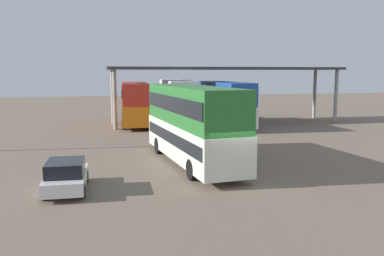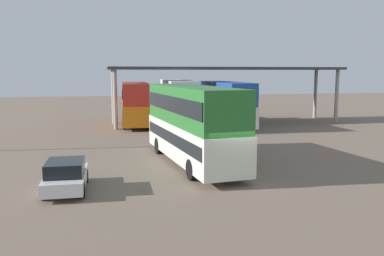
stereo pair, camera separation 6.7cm
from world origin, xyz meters
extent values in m
plane|color=#716050|center=(0.00, 0.00, 0.00)|extent=(140.00, 140.00, 0.00)
cube|color=silver|center=(-0.91, 4.36, 1.30)|extent=(3.74, 10.83, 1.90)
cube|color=#266E2A|center=(-0.91, 4.36, 3.28)|extent=(3.64, 10.61, 2.06)
cube|color=black|center=(-0.91, 4.36, 1.53)|extent=(3.73, 10.42, 0.65)
cube|color=black|center=(-0.91, 4.36, 3.38)|extent=(3.73, 10.42, 0.82)
cube|color=black|center=(-1.54, 9.57, 1.58)|extent=(2.11, 0.35, 1.14)
cube|color=orange|center=(-1.54, 9.57, 2.50)|extent=(1.74, 0.29, 0.36)
cylinder|color=black|center=(-2.42, 7.49, 0.50)|extent=(0.40, 1.03, 1.00)
cylinder|color=black|center=(-0.19, 7.76, 0.50)|extent=(0.40, 1.03, 1.00)
cylinder|color=black|center=(-1.63, 0.96, 0.50)|extent=(0.40, 1.03, 1.00)
cylinder|color=black|center=(0.60, 1.23, 0.50)|extent=(0.40, 1.03, 1.00)
cube|color=silver|center=(-7.27, 0.36, 0.49)|extent=(1.67, 3.73, 0.55)
cube|color=black|center=(-7.27, 0.17, 1.06)|extent=(1.52, 2.05, 0.58)
cylinder|color=black|center=(-8.00, 1.52, 0.30)|extent=(0.20, 0.60, 0.60)
cylinder|color=black|center=(-6.52, 1.51, 0.30)|extent=(0.20, 0.60, 0.60)
cylinder|color=black|center=(-8.02, -0.79, 0.30)|extent=(0.20, 0.60, 0.60)
cylinder|color=black|center=(-6.53, -0.80, 0.30)|extent=(0.20, 0.60, 0.60)
cube|color=orange|center=(-2.92, 21.80, 1.24)|extent=(2.76, 10.08, 1.77)
cube|color=red|center=(-2.92, 21.80, 3.08)|extent=(2.68, 9.88, 1.92)
cube|color=black|center=(-2.92, 21.80, 1.45)|extent=(2.79, 9.69, 0.60)
cube|color=black|center=(-2.92, 21.80, 3.18)|extent=(2.79, 9.69, 0.77)
cube|color=black|center=(-2.76, 26.75, 1.50)|extent=(2.08, 0.17, 1.06)
cube|color=orange|center=(-2.76, 26.75, 2.35)|extent=(1.71, 0.14, 0.36)
cylinder|color=black|center=(-3.92, 24.93, 0.50)|extent=(0.31, 1.01, 1.00)
cylinder|color=black|center=(-1.72, 24.86, 0.50)|extent=(0.31, 1.01, 1.00)
cylinder|color=black|center=(-4.12, 18.73, 0.50)|extent=(0.31, 1.01, 1.00)
cylinder|color=black|center=(-1.92, 18.66, 0.50)|extent=(0.31, 1.01, 1.00)
cube|color=navy|center=(1.12, 21.10, 1.30)|extent=(2.83, 10.52, 1.89)
cube|color=white|center=(1.12, 21.10, 3.27)|extent=(2.75, 10.31, 2.05)
cube|color=black|center=(1.12, 21.10, 1.52)|extent=(2.86, 10.10, 0.64)
cube|color=black|center=(1.12, 21.10, 3.37)|extent=(2.86, 10.10, 0.82)
cube|color=black|center=(1.29, 26.27, 1.58)|extent=(2.11, 0.17, 1.13)
cube|color=orange|center=(1.29, 26.27, 2.49)|extent=(1.74, 0.14, 0.36)
cylinder|color=black|center=(0.10, 24.37, 0.50)|extent=(0.31, 1.01, 1.00)
cylinder|color=black|center=(2.34, 24.30, 0.50)|extent=(0.31, 1.01, 1.00)
cylinder|color=black|center=(-0.11, 17.90, 0.50)|extent=(0.31, 1.01, 1.00)
cylinder|color=black|center=(2.13, 17.83, 0.50)|extent=(0.31, 1.01, 1.00)
cube|color=white|center=(5.34, 19.35, 1.26)|extent=(2.77, 10.99, 1.82)
cube|color=#1E4BA5|center=(5.34, 19.35, 3.16)|extent=(2.70, 10.77, 1.97)
cube|color=black|center=(5.34, 19.35, 1.48)|extent=(2.80, 10.56, 0.62)
cube|color=black|center=(5.34, 19.35, 3.26)|extent=(2.80, 10.56, 0.79)
cube|color=black|center=(5.16, 24.75, 1.53)|extent=(2.05, 0.17, 1.09)
cube|color=orange|center=(5.16, 24.75, 2.41)|extent=(1.69, 0.14, 0.36)
cylinder|color=black|center=(4.14, 22.70, 0.50)|extent=(0.31, 1.01, 1.00)
cylinder|color=black|center=(6.31, 22.77, 0.50)|extent=(0.31, 1.01, 1.00)
cylinder|color=black|center=(4.37, 15.93, 0.50)|extent=(0.31, 1.01, 1.00)
cylinder|color=black|center=(6.54, 16.01, 0.50)|extent=(0.31, 1.01, 1.00)
cube|color=#33353A|center=(6.08, 21.27, 5.42)|extent=(23.33, 5.98, 0.25)
cylinder|color=#9E9B93|center=(17.01, 23.64, 2.65)|extent=(0.36, 0.36, 5.29)
cylinder|color=#9E9B93|center=(17.13, 19.58, 2.65)|extent=(0.36, 0.36, 5.29)
cylinder|color=#9E9B93|center=(-4.97, 22.96, 2.65)|extent=(0.36, 0.36, 5.29)
cylinder|color=#9E9B93|center=(-4.84, 18.90, 2.65)|extent=(0.36, 0.36, 5.29)
camera|label=1|loc=(-5.41, -17.20, 5.08)|focal=37.61mm
camera|label=2|loc=(-5.34, -17.21, 5.08)|focal=37.61mm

